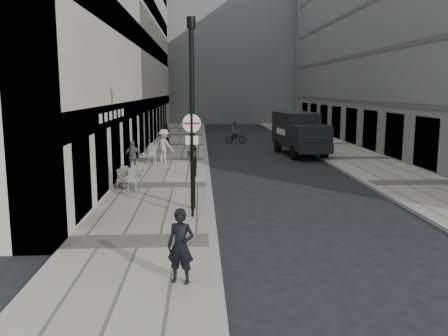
# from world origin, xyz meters

# --- Properties ---
(ground) EXTENTS (120.00, 120.00, 0.00)m
(ground) POSITION_xyz_m (0.00, 0.00, 0.00)
(ground) COLOR black
(ground) RESTS_ON ground
(sidewalk) EXTENTS (4.00, 60.00, 0.12)m
(sidewalk) POSITION_xyz_m (-2.00, 18.00, 0.06)
(sidewalk) COLOR #A09C90
(sidewalk) RESTS_ON ground
(far_sidewalk) EXTENTS (4.00, 60.00, 0.12)m
(far_sidewalk) POSITION_xyz_m (9.00, 18.00, 0.06)
(far_sidewalk) COLOR #A09C90
(far_sidewalk) RESTS_ON ground
(building_left) EXTENTS (4.00, 45.00, 18.00)m
(building_left) POSITION_xyz_m (-6.00, 24.50, 9.00)
(building_left) COLOR beige
(building_left) RESTS_ON ground
(building_right) EXTENTS (6.00, 45.00, 20.00)m
(building_right) POSITION_xyz_m (14.00, 24.50, 10.00)
(building_right) COLOR slate
(building_right) RESTS_ON ground
(building_far) EXTENTS (24.00, 16.00, 22.00)m
(building_far) POSITION_xyz_m (1.50, 56.00, 11.00)
(building_far) COLOR slate
(building_far) RESTS_ON ground
(walking_man) EXTENTS (0.67, 0.54, 1.59)m
(walking_man) POSITION_xyz_m (-0.76, -0.16, 0.92)
(walking_man) COLOR black
(walking_man) RESTS_ON sidewalk
(sign_post) EXTENTS (0.58, 0.09, 3.38)m
(sign_post) POSITION_xyz_m (-0.60, 5.14, 2.28)
(sign_post) COLOR black
(sign_post) RESTS_ON sidewalk
(lamppost) EXTENTS (0.29, 0.29, 6.34)m
(lamppost) POSITION_xyz_m (-0.60, 6.17, 3.65)
(lamppost) COLOR black
(lamppost) RESTS_ON sidewalk
(bollard_near) EXTENTS (0.13, 0.13, 0.97)m
(bollard_near) POSITION_xyz_m (-0.60, 12.23, 0.61)
(bollard_near) COLOR black
(bollard_near) RESTS_ON sidewalk
(bollard_far) EXTENTS (0.14, 0.14, 1.02)m
(bollard_far) POSITION_xyz_m (-0.60, 14.75, 0.63)
(bollard_far) COLOR black
(bollard_far) RESTS_ON sidewalk
(panel_van) EXTENTS (2.78, 5.95, 2.70)m
(panel_van) POSITION_xyz_m (5.98, 20.30, 1.52)
(panel_van) COLOR black
(panel_van) RESTS_ON ground
(cyclist) EXTENTS (1.62, 0.64, 1.72)m
(cyclist) POSITION_xyz_m (2.44, 27.51, 0.67)
(cyclist) COLOR black
(cyclist) RESTS_ON ground
(pedestrian_a) EXTENTS (0.99, 0.49, 1.63)m
(pedestrian_a) POSITION_xyz_m (-3.60, 13.21, 0.93)
(pedestrian_a) COLOR #4C4D50
(pedestrian_a) RESTS_ON sidewalk
(pedestrian_b) EXTENTS (1.39, 1.18, 1.86)m
(pedestrian_b) POSITION_xyz_m (-2.39, 16.82, 1.05)
(pedestrian_b) COLOR #BCB5AD
(pedestrian_b) RESTS_ON sidewalk
(pedestrian_c) EXTENTS (0.82, 0.59, 1.56)m
(pedestrian_c) POSITION_xyz_m (-2.90, 25.44, 0.90)
(pedestrian_c) COLOR black
(pedestrian_c) RESTS_ON sidewalk
(cafe_table_near) EXTENTS (0.73, 1.65, 0.94)m
(cafe_table_near) POSITION_xyz_m (-3.01, 9.40, 0.60)
(cafe_table_near) COLOR silver
(cafe_table_near) RESTS_ON sidewalk
(cafe_table_mid) EXTENTS (0.80, 1.81, 1.03)m
(cafe_table_mid) POSITION_xyz_m (-2.97, 16.85, 0.64)
(cafe_table_mid) COLOR silver
(cafe_table_mid) RESTS_ON sidewalk
(cafe_table_far) EXTENTS (0.62, 1.41, 0.80)m
(cafe_table_far) POSITION_xyz_m (-3.60, 10.11, 0.53)
(cafe_table_far) COLOR silver
(cafe_table_far) RESTS_ON sidewalk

